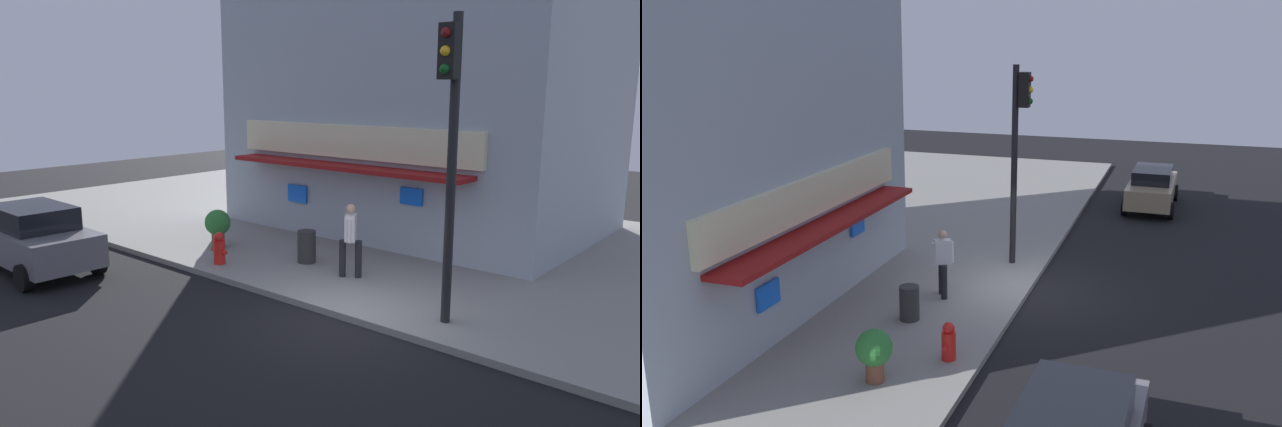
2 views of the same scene
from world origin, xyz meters
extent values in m
plane|color=black|center=(0.00, 0.00, 0.00)|extent=(54.84, 54.84, 0.00)
cube|color=gray|center=(0.00, 6.48, 0.07)|extent=(36.56, 12.96, 0.15)
cube|color=#9EA8B2|center=(-3.32, 8.10, 4.31)|extent=(10.70, 7.27, 8.33)
cube|color=beige|center=(-3.32, 4.39, 3.06)|extent=(8.13, 0.16, 0.91)
cube|color=maroon|center=(-3.32, 4.04, 2.40)|extent=(7.71, 0.90, 0.12)
cube|color=blue|center=(-5.31, 4.41, 1.37)|extent=(0.73, 0.08, 0.53)
cube|color=blue|center=(-1.27, 4.41, 1.77)|extent=(0.65, 0.08, 0.45)
cylinder|color=black|center=(1.74, 0.97, 2.99)|extent=(0.18, 0.18, 5.68)
cube|color=black|center=(1.74, 0.72, 5.15)|extent=(0.32, 0.28, 0.95)
sphere|color=maroon|center=(1.74, 0.57, 5.45)|extent=(0.18, 0.18, 0.18)
sphere|color=yellow|center=(1.74, 0.57, 5.15)|extent=(0.18, 0.18, 0.18)
sphere|color=#0F4C19|center=(1.74, 0.57, 4.85)|extent=(0.18, 0.18, 0.18)
cylinder|color=red|center=(-4.55, 0.68, 0.45)|extent=(0.30, 0.30, 0.61)
sphere|color=red|center=(-4.55, 0.68, 0.84)|extent=(0.25, 0.25, 0.25)
cylinder|color=red|center=(-4.76, 0.68, 0.48)|extent=(0.12, 0.10, 0.10)
cylinder|color=red|center=(-4.34, 0.68, 0.48)|extent=(0.12, 0.10, 0.10)
cylinder|color=#2D2D2D|center=(-2.97, 2.23, 0.56)|extent=(0.47, 0.47, 0.82)
cylinder|color=black|center=(-1.20, 2.08, 0.59)|extent=(0.22, 0.22, 0.89)
cylinder|color=black|center=(-1.52, 1.89, 0.59)|extent=(0.22, 0.22, 0.89)
cube|color=silver|center=(-1.36, 1.99, 1.34)|extent=(0.42, 0.48, 0.62)
sphere|color=tan|center=(-1.36, 1.99, 1.79)|extent=(0.22, 0.22, 0.22)
cylinder|color=silver|center=(-1.48, 2.18, 1.31)|extent=(0.14, 0.14, 0.56)
cylinder|color=silver|center=(-1.25, 1.79, 1.31)|extent=(0.14, 0.14, 0.56)
cylinder|color=brown|center=(-5.85, 1.73, 0.34)|extent=(0.36, 0.36, 0.40)
sphere|color=#2D7A33|center=(-5.85, 1.73, 0.85)|extent=(0.72, 0.72, 0.72)
cube|color=black|center=(-7.95, -2.41, 1.39)|extent=(2.23, 1.56, 0.55)
cylinder|color=black|center=(-6.51, -1.57, 0.32)|extent=(0.65, 0.24, 0.64)
cube|color=#9E8966|center=(10.29, -2.43, 0.70)|extent=(4.45, 1.76, 0.76)
cube|color=black|center=(10.29, -2.43, 1.32)|extent=(2.41, 1.45, 0.49)
cylinder|color=black|center=(11.85, -1.63, 0.32)|extent=(0.64, 0.23, 0.64)
cylinder|color=black|center=(11.82, -3.30, 0.32)|extent=(0.64, 0.23, 0.64)
cylinder|color=black|center=(8.76, -1.57, 0.32)|extent=(0.64, 0.23, 0.64)
cylinder|color=black|center=(8.73, -3.24, 0.32)|extent=(0.64, 0.23, 0.64)
camera|label=1|loc=(7.17, -8.94, 4.56)|focal=34.34mm
camera|label=2|loc=(-16.39, -3.62, 6.66)|focal=37.68mm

